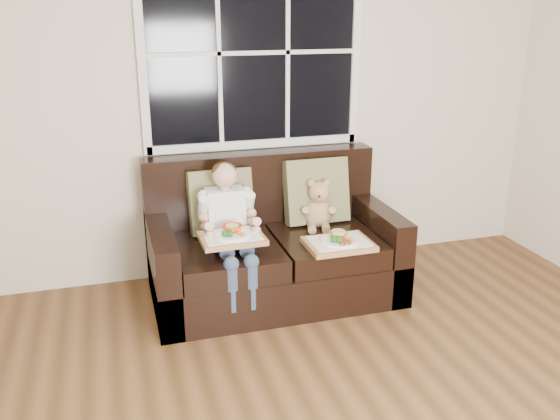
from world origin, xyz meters
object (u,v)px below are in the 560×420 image
object	(u,v)px
teddy_bear	(319,207)
tray_left	(232,236)
tray_right	(339,243)
loveseat	(272,252)
child	(229,218)

from	to	relation	value
teddy_bear	tray_left	distance (m)	0.78
teddy_bear	tray_right	world-z (taller)	teddy_bear
tray_left	tray_right	size ratio (longest dim) A/B	0.94
loveseat	tray_right	bearing A→B (deg)	-45.15
teddy_bear	loveseat	bearing A→B (deg)	-156.24
loveseat	tray_right	xyz separation A→B (m)	(0.36, -0.36, 0.17)
child	tray_right	size ratio (longest dim) A/B	1.91
loveseat	tray_left	bearing A→B (deg)	-140.49
child	teddy_bear	bearing A→B (deg)	13.53
tray_left	tray_right	distance (m)	0.71
tray_right	loveseat	bearing A→B (deg)	134.30
loveseat	tray_left	world-z (taller)	loveseat
loveseat	tray_right	distance (m)	0.54
loveseat	tray_left	xyz separation A→B (m)	(-0.34, -0.28, 0.27)
loveseat	child	xyz separation A→B (m)	(-0.33, -0.12, 0.33)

